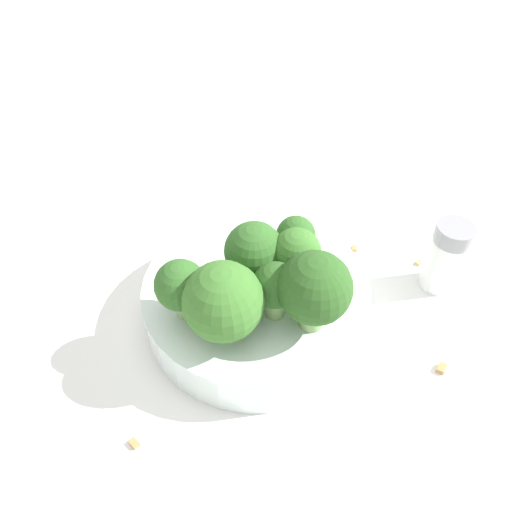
% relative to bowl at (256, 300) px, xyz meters
% --- Properties ---
extents(ground_plane, '(3.00, 3.00, 0.00)m').
position_rel_bowl_xyz_m(ground_plane, '(0.00, 0.00, -0.02)').
color(ground_plane, white).
extents(bowl, '(0.19, 0.19, 0.04)m').
position_rel_bowl_xyz_m(bowl, '(0.00, 0.00, 0.00)').
color(bowl, silver).
rests_on(bowl, ground_plane).
extents(broccoli_floret_0, '(0.05, 0.05, 0.06)m').
position_rel_bowl_xyz_m(broccoli_floret_0, '(0.01, 0.00, 0.05)').
color(broccoli_floret_0, '#8EB770').
rests_on(broccoli_floret_0, bowl).
extents(broccoli_floret_1, '(0.04, 0.04, 0.05)m').
position_rel_bowl_xyz_m(broccoli_floret_1, '(-0.01, 0.06, 0.05)').
color(broccoli_floret_1, '#8EB770').
rests_on(broccoli_floret_1, bowl).
extents(broccoli_floret_2, '(0.04, 0.04, 0.06)m').
position_rel_bowl_xyz_m(broccoli_floret_2, '(-0.01, -0.03, 0.06)').
color(broccoli_floret_2, '#84AD66').
rests_on(broccoli_floret_2, bowl).
extents(broccoli_floret_3, '(0.06, 0.06, 0.07)m').
position_rel_bowl_xyz_m(broccoli_floret_3, '(-0.04, 0.04, 0.05)').
color(broccoli_floret_3, '#84AD66').
rests_on(broccoli_floret_3, bowl).
extents(broccoli_floret_4, '(0.03, 0.03, 0.05)m').
position_rel_bowl_xyz_m(broccoli_floret_4, '(0.02, -0.04, 0.05)').
color(broccoli_floret_4, '#7A9E5B').
rests_on(broccoli_floret_4, bowl).
extents(broccoli_floret_5, '(0.04, 0.04, 0.05)m').
position_rel_bowl_xyz_m(broccoli_floret_5, '(-0.03, -0.01, 0.05)').
color(broccoli_floret_5, '#84AD66').
rests_on(broccoli_floret_5, bowl).
extents(broccoli_floret_6, '(0.06, 0.06, 0.07)m').
position_rel_bowl_xyz_m(broccoli_floret_6, '(-0.05, -0.03, 0.06)').
color(broccoli_floret_6, '#8EB770').
rests_on(broccoli_floret_6, bowl).
extents(pepper_shaker, '(0.03, 0.03, 0.07)m').
position_rel_bowl_xyz_m(pepper_shaker, '(-0.01, -0.17, 0.02)').
color(pepper_shaker, silver).
rests_on(pepper_shaker, ground_plane).
extents(almond_crumb_0, '(0.01, 0.01, 0.01)m').
position_rel_bowl_xyz_m(almond_crumb_0, '(-0.10, -0.13, -0.02)').
color(almond_crumb_0, '#AD7F4C').
rests_on(almond_crumb_0, ground_plane).
extents(almond_crumb_1, '(0.01, 0.01, 0.01)m').
position_rel_bowl_xyz_m(almond_crumb_1, '(-0.09, 0.12, -0.02)').
color(almond_crumb_1, '#AD7F4C').
rests_on(almond_crumb_1, ground_plane).
extents(almond_crumb_2, '(0.01, 0.01, 0.01)m').
position_rel_bowl_xyz_m(almond_crumb_2, '(0.13, -0.04, -0.01)').
color(almond_crumb_2, tan).
rests_on(almond_crumb_2, ground_plane).
extents(almond_crumb_3, '(0.01, 0.01, 0.01)m').
position_rel_bowl_xyz_m(almond_crumb_3, '(0.01, -0.17, -0.02)').
color(almond_crumb_3, tan).
rests_on(almond_crumb_3, ground_plane).
extents(almond_crumb_4, '(0.01, 0.01, 0.01)m').
position_rel_bowl_xyz_m(almond_crumb_4, '(0.05, -0.12, -0.02)').
color(almond_crumb_4, '#AD7F4C').
rests_on(almond_crumb_4, ground_plane).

